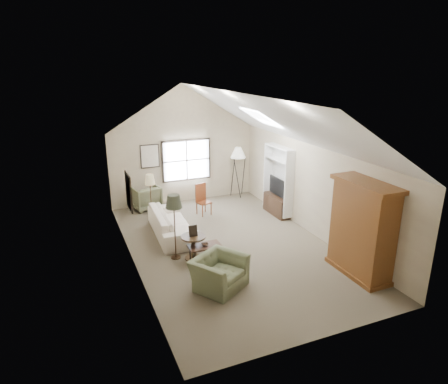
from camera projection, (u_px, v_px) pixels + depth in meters
name	position (u px, v px, depth m)	size (l,w,h in m)	color
room_shell	(230.00, 125.00, 9.55)	(5.01, 8.01, 4.00)	brown
window	(187.00, 160.00, 13.60)	(1.72, 0.08, 1.42)	black
skylight	(261.00, 117.00, 10.81)	(0.80, 1.20, 0.52)	white
wall_art	(140.00, 173.00, 11.02)	(1.97, 3.71, 0.88)	black
armoire	(362.00, 229.00, 8.90)	(0.60, 1.50, 2.20)	brown
tv_alcove	(278.00, 180.00, 12.45)	(0.32, 1.30, 2.10)	white
media_console	(277.00, 205.00, 12.71)	(0.34, 1.18, 0.60)	#382316
tv_panel	(277.00, 187.00, 12.52)	(0.05, 0.90, 0.55)	black
sofa	(172.00, 223.00, 11.17)	(2.42, 0.95, 0.71)	silver
armchair_near	(219.00, 273.00, 8.56)	(1.07, 0.94, 0.70)	#5D6748
armchair_far	(146.00, 197.00, 13.15)	(0.84, 0.86, 0.79)	#5C6144
coffee_table	(205.00, 253.00, 9.76)	(0.80, 0.44, 0.41)	#3C2518
bowl	(205.00, 244.00, 9.68)	(0.19, 0.19, 0.05)	#362416
side_table	(194.00, 247.00, 9.82)	(0.61, 0.61, 0.61)	#3E2A19
side_chair	(204.00, 200.00, 12.61)	(0.39, 0.39, 1.00)	brown
tripod_lamp	(238.00, 172.00, 14.21)	(0.53, 0.53, 1.83)	white
dark_lamp	(175.00, 227.00, 9.68)	(0.40, 0.40, 1.69)	#292D20
tan_lamp	(151.00, 198.00, 11.99)	(0.30, 0.30, 1.52)	tan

